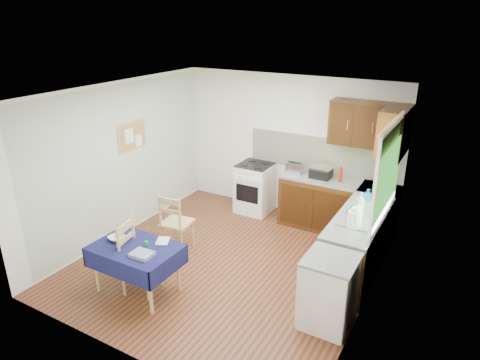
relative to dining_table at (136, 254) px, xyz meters
The scene contains 33 objects.
floor 1.45m from the dining_table, 59.87° to the left, with size 4.20×4.20×0.00m, color #442612.
ceiling 2.36m from the dining_table, 59.87° to the left, with size 4.00×4.20×0.02m, color silver.
wall_back 3.40m from the dining_table, 78.33° to the left, with size 4.00×0.02×2.50m, color white.
wall_front 1.35m from the dining_table, 54.36° to the right, with size 4.00×0.02×2.50m, color white.
wall_left 1.89m from the dining_table, 138.81° to the left, with size 0.02×4.20×2.50m, color silver.
wall_right 2.99m from the dining_table, 23.47° to the left, with size 0.02×4.20×2.50m, color white.
base_cabinets 3.16m from the dining_table, 49.97° to the left, with size 1.90×2.30×0.86m.
worktop_back 3.44m from the dining_table, 59.79° to the left, with size 1.90×0.60×0.04m, color slate.
worktop_right 3.00m from the dining_table, 37.34° to the left, with size 0.60×1.70×0.04m, color slate.
worktop_corner 3.81m from the dining_table, 51.28° to the left, with size 0.60×0.60×0.04m, color slate.
splashback 3.56m from the dining_table, 67.82° to the left, with size 2.70×0.02×0.60m, color white.
upper_cabinets 3.91m from the dining_table, 53.40° to the left, with size 1.20×0.85×0.70m.
stove 2.97m from the dining_table, 86.64° to the left, with size 0.60×0.61×0.92m.
window 3.41m from the dining_table, 35.12° to the left, with size 0.04×1.48×1.26m.
fridge 2.45m from the dining_table, 14.43° to the left, with size 0.58×0.60×0.89m.
corkboard 2.21m from the dining_table, 131.60° to the left, with size 0.04×0.62×0.47m.
dining_table is the anchor object (origin of this frame).
chair_far 1.11m from the dining_table, 101.04° to the left, with size 0.46×0.46×0.95m.
chair_near 0.05m from the dining_table, 104.33° to the left, with size 0.51×0.51×0.98m.
toaster 3.10m from the dining_table, 72.05° to the left, with size 0.27×0.17×0.21m.
sandwich_press 3.29m from the dining_table, 64.36° to the left, with size 0.33×0.28×0.19m.
sauce_bottle 3.43m from the dining_table, 59.04° to the left, with size 0.05×0.05×0.24m, color red.
yellow_packet 3.42m from the dining_table, 63.87° to the left, with size 0.11×0.07×0.15m, color yellow.
dish_rack 2.88m from the dining_table, 33.06° to the left, with size 0.47×0.36×0.22m.
kettle 2.83m from the dining_table, 31.21° to the left, with size 0.18×0.18×0.30m.
cup 3.80m from the dining_table, 49.88° to the left, with size 0.13×0.13×0.11m, color white.
soap_bottle_a 3.07m from the dining_table, 39.64° to the left, with size 0.11×0.11×0.28m, color white.
soap_bottle_b 3.34m from the dining_table, 45.55° to the left, with size 0.08×0.09×0.18m, color blue.
soap_bottle_c 2.90m from the dining_table, 37.90° to the left, with size 0.13×0.13×0.17m, color #248538.
plate_bowl 0.35m from the dining_table, behind, with size 0.21×0.21×0.05m, color #F4EAC7.
book 0.31m from the dining_table, 56.80° to the left, with size 0.16×0.22×0.02m, color white.
spice_jar 0.21m from the dining_table, 26.62° to the left, with size 0.04×0.04×0.08m, color #258829.
tea_towel 0.30m from the dining_table, 29.26° to the right, with size 0.27×0.21×0.05m, color navy.
Camera 1 is at (2.85, -4.65, 3.44)m, focal length 32.00 mm.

